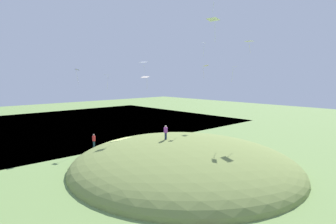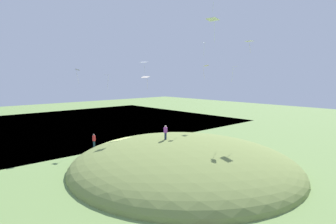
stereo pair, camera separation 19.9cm
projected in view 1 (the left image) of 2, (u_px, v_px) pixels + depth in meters
ground_plane at (119, 156)px, 36.08m from camera, size 160.00×160.00×0.00m
lake_water at (41, 128)px, 57.22m from camera, size 49.90×80.00×0.40m
grass_hill at (183, 167)px, 31.81m from camera, size 26.17×25.14×6.23m
person_walking_path at (166, 131)px, 31.68m from camera, size 0.59×0.59×1.64m
person_on_hilltop at (94, 139)px, 35.62m from camera, size 0.41×0.41×1.72m
kite_0 at (77, 71)px, 40.32m from camera, size 0.93×0.72×2.20m
kite_2 at (145, 78)px, 40.53m from camera, size 1.37×1.12×1.87m
kite_3 at (204, 44)px, 40.66m from camera, size 0.69×0.73×2.09m
kite_4 at (206, 66)px, 41.10m from camera, size 0.86×1.06×2.00m
kite_5 at (144, 63)px, 38.86m from camera, size 1.30×1.09×1.57m
kite_6 at (213, 20)px, 25.50m from camera, size 1.13×0.80×2.17m
kite_7 at (234, 68)px, 32.16m from camera, size 0.83×0.84×1.82m
kite_8 at (249, 42)px, 35.37m from camera, size 1.07×0.77×1.50m
kite_9 at (107, 76)px, 41.21m from camera, size 0.82×0.65×2.08m
mooring_post at (103, 147)px, 38.54m from camera, size 0.14×0.14×1.03m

